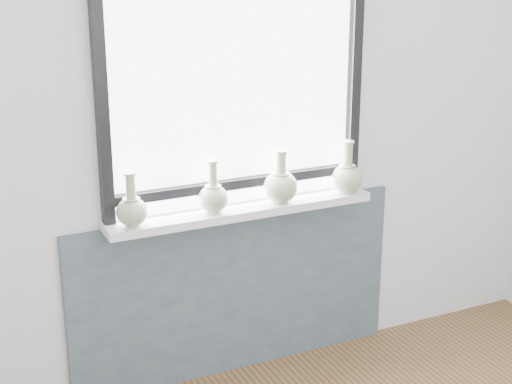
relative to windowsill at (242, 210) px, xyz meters
name	(u,v)px	position (x,y,z in m)	size (l,w,h in m)	color
back_wall	(232,119)	(0.00, 0.10, 0.42)	(3.60, 0.02, 2.60)	silver
apron_panel	(236,291)	(0.00, 0.07, -0.45)	(1.70, 0.03, 0.86)	#4D5D65
windowsill	(242,210)	(0.00, 0.00, 0.00)	(1.32, 0.18, 0.04)	silver
window	(235,91)	(0.00, 0.06, 0.56)	(1.30, 0.06, 1.05)	black
vase_a	(132,209)	(-0.54, -0.03, 0.10)	(0.14, 0.14, 0.24)	#ACB793
vase_b	(213,196)	(-0.15, -0.02, 0.10)	(0.14, 0.14, 0.25)	#ACB793
vase_c	(281,185)	(0.19, -0.02, 0.11)	(0.17, 0.17, 0.26)	#ACB793
vase_d	(347,176)	(0.56, -0.03, 0.10)	(0.15, 0.15, 0.26)	#ACB793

